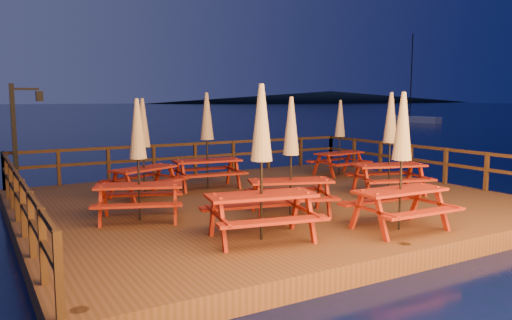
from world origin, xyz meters
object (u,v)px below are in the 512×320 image
object	(u,v)px
sailboat	(413,119)
picnic_table_2	(138,158)
picnic_table_0	(390,142)
lamp_post	(20,127)
picnic_table_1	(261,160)

from	to	relation	value
sailboat	picnic_table_2	xyz separation A→B (m)	(-44.18, -33.03, 1.38)
picnic_table_0	lamp_post	bearing A→B (deg)	162.81
picnic_table_0	picnic_table_1	distance (m)	5.55
sailboat	picnic_table_1	size ratio (longest dim) A/B	3.83
lamp_post	picnic_table_0	size ratio (longest dim) A/B	1.09
lamp_post	sailboat	distance (m)	53.84
sailboat	picnic_table_0	xyz separation A→B (m)	(-37.49, -33.58, 1.47)
picnic_table_0	picnic_table_1	world-z (taller)	picnic_table_1
lamp_post	picnic_table_2	xyz separation A→B (m)	(1.80, -5.08, -0.45)
picnic_table_0	picnic_table_2	xyz separation A→B (m)	(-6.69, 0.55, -0.08)
picnic_table_2	picnic_table_0	bearing A→B (deg)	16.93
lamp_post	picnic_table_2	size ratio (longest dim) A/B	1.16
picnic_table_0	picnic_table_1	bearing A→B (deg)	-142.64
lamp_post	picnic_table_2	world-z (taller)	lamp_post
sailboat	picnic_table_0	distance (m)	50.35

